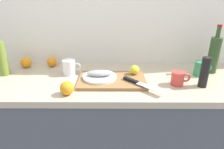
% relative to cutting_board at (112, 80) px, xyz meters
% --- Properties ---
extents(back_wall, '(3.20, 0.05, 2.50)m').
position_rel_cutting_board_xyz_m(back_wall, '(-0.05, 0.37, 0.34)').
color(back_wall, white).
rests_on(back_wall, ground_plane).
extents(kitchen_counter, '(2.00, 0.60, 0.90)m').
position_rel_cutting_board_xyz_m(kitchen_counter, '(-0.05, 0.04, -0.46)').
color(kitchen_counter, '#4C5159').
rests_on(kitchen_counter, ground_plane).
extents(cutting_board, '(0.43, 0.27, 0.02)m').
position_rel_cutting_board_xyz_m(cutting_board, '(0.00, 0.00, 0.00)').
color(cutting_board, olive).
rests_on(cutting_board, kitchen_counter).
extents(white_plate, '(0.22, 0.22, 0.01)m').
position_rel_cutting_board_xyz_m(white_plate, '(-0.08, 0.01, 0.02)').
color(white_plate, white).
rests_on(white_plate, cutting_board).
extents(fish_fillet, '(0.16, 0.07, 0.04)m').
position_rel_cutting_board_xyz_m(fish_fillet, '(-0.08, 0.01, 0.04)').
color(fish_fillet, '#999E99').
rests_on(fish_fillet, white_plate).
extents(chef_knife, '(0.23, 0.22, 0.02)m').
position_rel_cutting_board_xyz_m(chef_knife, '(0.16, -0.08, 0.02)').
color(chef_knife, silver).
rests_on(chef_knife, cutting_board).
extents(lemon_0, '(0.06, 0.06, 0.06)m').
position_rel_cutting_board_xyz_m(lemon_0, '(0.15, 0.08, 0.04)').
color(lemon_0, yellow).
rests_on(lemon_0, cutting_board).
extents(olive_oil_bottle, '(0.06, 0.06, 0.30)m').
position_rel_cutting_board_xyz_m(olive_oil_bottle, '(-0.75, 0.11, 0.11)').
color(olive_oil_bottle, olive).
rests_on(olive_oil_bottle, kitchen_counter).
extents(wine_bottle, '(0.07, 0.07, 0.34)m').
position_rel_cutting_board_xyz_m(wine_bottle, '(0.71, 0.17, 0.12)').
color(wine_bottle, '#2D4723').
rests_on(wine_bottle, kitchen_counter).
extents(coffee_mug_0, '(0.13, 0.09, 0.11)m').
position_rel_cutting_board_xyz_m(coffee_mug_0, '(-0.30, 0.12, 0.04)').
color(coffee_mug_0, white).
rests_on(coffee_mug_0, kitchen_counter).
extents(coffee_mug_1, '(0.12, 0.08, 0.10)m').
position_rel_cutting_board_xyz_m(coffee_mug_1, '(0.61, 0.11, 0.04)').
color(coffee_mug_1, '#338C59').
rests_on(coffee_mug_1, kitchen_counter).
extents(coffee_mug_2, '(0.12, 0.08, 0.09)m').
position_rel_cutting_board_xyz_m(coffee_mug_2, '(0.41, -0.04, 0.03)').
color(coffee_mug_2, '#CC3F38').
rests_on(coffee_mug_2, kitchen_counter).
extents(orange_0, '(0.08, 0.08, 0.08)m').
position_rel_cutting_board_xyz_m(orange_0, '(-0.25, -0.17, 0.03)').
color(orange_0, orange).
rests_on(orange_0, kitchen_counter).
extents(orange_1, '(0.08, 0.08, 0.08)m').
position_rel_cutting_board_xyz_m(orange_1, '(-0.66, 0.26, 0.03)').
color(orange_1, orange).
rests_on(orange_1, kitchen_counter).
extents(orange_2, '(0.07, 0.07, 0.07)m').
position_rel_cutting_board_xyz_m(orange_2, '(-0.47, 0.28, 0.03)').
color(orange_2, orange).
rests_on(orange_2, kitchen_counter).
extents(pepper_mill, '(0.05, 0.05, 0.19)m').
position_rel_cutting_board_xyz_m(pepper_mill, '(0.56, -0.07, 0.08)').
color(pepper_mill, black).
rests_on(pepper_mill, kitchen_counter).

